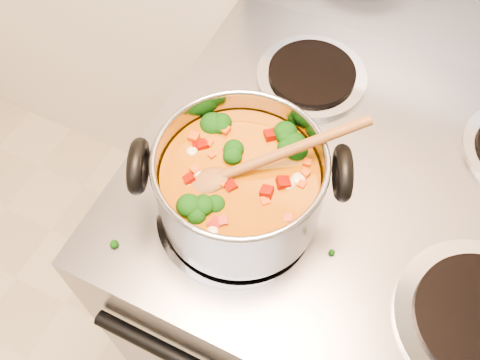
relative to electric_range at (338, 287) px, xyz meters
name	(u,v)px	position (x,y,z in m)	size (l,w,h in m)	color
electric_range	(338,287)	(0.00, 0.00, 0.00)	(0.75, 0.67, 1.08)	gray
stockpot	(240,185)	(-0.17, -0.14, 0.53)	(0.29, 0.22, 0.14)	#97969E
wooden_spoon	(248,166)	(-0.17, -0.13, 0.57)	(0.20, 0.18, 0.08)	brown
cooktop_crumbs	(328,178)	(-0.08, -0.03, 0.46)	(0.17, 0.09, 0.01)	black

